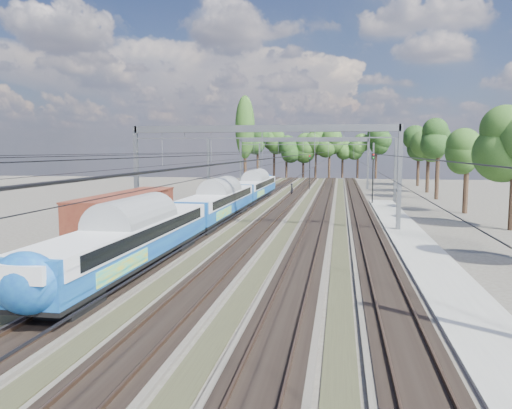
% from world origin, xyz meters
% --- Properties ---
extents(ground, '(220.00, 220.00, 0.00)m').
position_xyz_m(ground, '(0.00, 0.00, 0.00)').
color(ground, '#47423A').
rests_on(ground, ground).
extents(track_bed, '(21.00, 130.00, 0.34)m').
position_xyz_m(track_bed, '(-0.00, 45.00, 0.10)').
color(track_bed, '#47423A').
rests_on(track_bed, ground).
extents(platform, '(3.00, 70.00, 0.30)m').
position_xyz_m(platform, '(12.00, 20.00, 0.15)').
color(platform, gray).
rests_on(platform, ground).
extents(catenary, '(25.65, 130.00, 9.00)m').
position_xyz_m(catenary, '(0.33, 52.69, 6.40)').
color(catenary, slate).
rests_on(catenary, ground).
extents(tree_belt, '(39.58, 99.36, 12.16)m').
position_xyz_m(tree_belt, '(6.16, 94.17, 8.18)').
color(tree_belt, black).
rests_on(tree_belt, ground).
extents(poplar, '(4.40, 4.40, 19.04)m').
position_xyz_m(poplar, '(-14.50, 98.00, 11.89)').
color(poplar, black).
rests_on(poplar, ground).
extents(emu_train, '(2.85, 60.41, 4.17)m').
position_xyz_m(emu_train, '(-4.50, 32.72, 2.46)').
color(emu_train, black).
rests_on(emu_train, ground).
extents(freight_boxcar, '(2.83, 13.68, 3.53)m').
position_xyz_m(freight_boxcar, '(-9.00, 22.07, 2.15)').
color(freight_boxcar, black).
rests_on(freight_boxcar, ground).
extents(worker, '(0.64, 0.79, 1.86)m').
position_xyz_m(worker, '(-0.56, 63.05, 0.93)').
color(worker, black).
rests_on(worker, ground).
extents(signal_near, '(0.37, 0.34, 6.03)m').
position_xyz_m(signal_near, '(1.47, 73.71, 3.82)').
color(signal_near, black).
rests_on(signal_near, ground).
extents(signal_far, '(0.47, 0.43, 6.51)m').
position_xyz_m(signal_far, '(10.68, 50.91, 4.12)').
color(signal_far, black).
rests_on(signal_far, ground).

